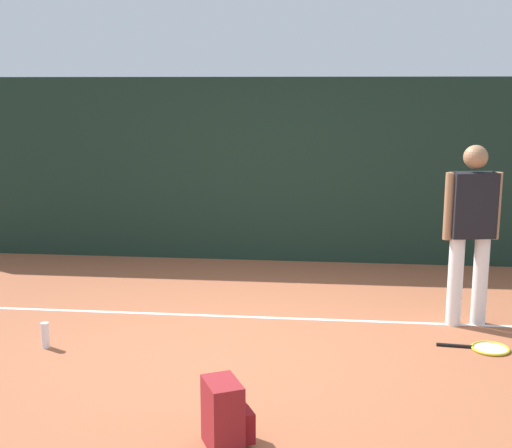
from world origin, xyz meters
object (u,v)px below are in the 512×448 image
object	(u,v)px
tennis_racket	(487,348)
tennis_player	(471,225)
backpack	(225,415)
water_bottle	(45,335)

from	to	relation	value
tennis_racket	tennis_player	bearing A→B (deg)	101.51
tennis_player	backpack	distance (m)	3.22
backpack	water_bottle	xyz separation A→B (m)	(-1.80, 1.47, -0.10)
backpack	water_bottle	world-z (taller)	backpack
tennis_player	backpack	size ratio (longest dim) A/B	3.86
tennis_player	tennis_racket	world-z (taller)	tennis_player
tennis_player	backpack	bearing A→B (deg)	-138.12
tennis_racket	backpack	size ratio (longest dim) A/B	1.42
tennis_racket	water_bottle	size ratio (longest dim) A/B	2.81
tennis_player	water_bottle	world-z (taller)	tennis_player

